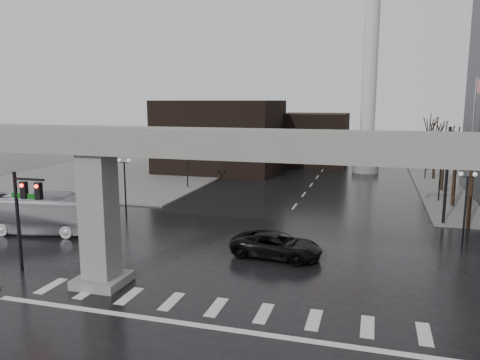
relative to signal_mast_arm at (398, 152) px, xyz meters
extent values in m
plane|color=black|center=(-8.99, -18.80, -5.83)|extent=(160.00, 160.00, 0.00)
cube|color=slate|center=(-34.99, 17.20, -5.75)|extent=(28.00, 36.00, 0.15)
cube|color=gray|center=(-8.99, -18.80, 2.17)|extent=(48.00, 2.20, 1.40)
cube|color=gray|center=(-15.99, -18.80, -2.18)|extent=(1.60, 1.60, 7.30)
cube|color=gray|center=(-15.99, -18.80, -5.58)|extent=(2.60, 2.60, 0.50)
cube|color=black|center=(-22.99, 23.20, -0.83)|extent=(16.00, 14.00, 10.00)
cube|color=black|center=(-10.99, 33.20, -1.83)|extent=(10.00, 10.00, 8.00)
cylinder|color=silver|center=(-2.99, 27.20, 9.17)|extent=(2.00, 2.00, 30.00)
cylinder|color=gray|center=(-2.99, 27.20, -5.23)|extent=(3.60, 3.60, 1.20)
cylinder|color=black|center=(3.81, 0.00, -1.83)|extent=(0.24, 0.24, 8.00)
cylinder|color=black|center=(-2.19, 0.00, 1.37)|extent=(12.00, 0.18, 0.18)
cube|color=black|center=(0.81, 0.00, 0.72)|extent=(0.35, 0.30, 1.00)
cube|color=black|center=(-2.69, 0.00, 0.72)|extent=(0.35, 0.30, 1.00)
cube|color=black|center=(-6.19, 0.00, 0.72)|extent=(0.35, 0.30, 1.00)
sphere|color=#FF0C05|center=(0.81, -0.18, 1.02)|extent=(0.20, 0.20, 0.20)
cube|color=#0D5C12|center=(2.31, 0.00, 1.17)|extent=(1.80, 0.05, 0.35)
cube|color=#0D5C12|center=(-4.19, 0.00, 1.17)|extent=(1.80, 0.05, 0.35)
cylinder|color=black|center=(-21.79, -18.30, -2.83)|extent=(0.20, 0.20, 6.00)
cylinder|color=black|center=(-20.79, -18.30, -0.23)|extent=(2.00, 0.14, 0.14)
cube|color=black|center=(-21.19, -18.30, -0.88)|extent=(0.35, 0.30, 1.00)
cube|color=black|center=(-20.19, -18.30, -0.88)|extent=(0.35, 0.30, 1.00)
cube|color=#0D5C12|center=(-21.29, -18.30, -1.23)|extent=(1.60, 0.05, 0.30)
cylinder|color=silver|center=(6.01, 3.20, 0.17)|extent=(0.12, 0.12, 12.00)
cylinder|color=black|center=(4.51, -4.80, -3.43)|extent=(0.14, 0.14, 4.80)
cube|color=black|center=(4.51, -4.80, -1.08)|extent=(0.90, 0.06, 0.06)
sphere|color=silver|center=(4.06, -4.80, -0.88)|extent=(0.32, 0.32, 0.32)
sphere|color=silver|center=(4.96, -4.80, -0.88)|extent=(0.32, 0.32, 0.32)
cylinder|color=black|center=(4.51, 9.20, -3.43)|extent=(0.14, 0.14, 4.80)
cube|color=black|center=(4.51, 9.20, -1.08)|extent=(0.90, 0.06, 0.06)
sphere|color=silver|center=(4.06, 9.20, -0.88)|extent=(0.32, 0.32, 0.32)
sphere|color=silver|center=(4.96, 9.20, -0.88)|extent=(0.32, 0.32, 0.32)
cylinder|color=black|center=(4.51, 23.20, -3.43)|extent=(0.14, 0.14, 4.80)
cube|color=black|center=(4.51, 23.20, -1.08)|extent=(0.90, 0.06, 0.06)
sphere|color=silver|center=(4.06, 23.20, -0.88)|extent=(0.32, 0.32, 0.32)
sphere|color=silver|center=(4.96, 23.20, -0.88)|extent=(0.32, 0.32, 0.32)
cylinder|color=black|center=(-22.49, -4.80, -3.43)|extent=(0.14, 0.14, 4.80)
cube|color=black|center=(-22.49, -4.80, -1.08)|extent=(0.90, 0.06, 0.06)
sphere|color=silver|center=(-22.94, -4.80, -0.88)|extent=(0.32, 0.32, 0.32)
sphere|color=silver|center=(-22.04, -4.80, -0.88)|extent=(0.32, 0.32, 0.32)
cylinder|color=black|center=(-22.49, 9.20, -3.43)|extent=(0.14, 0.14, 4.80)
cube|color=black|center=(-22.49, 9.20, -1.08)|extent=(0.90, 0.06, 0.06)
sphere|color=silver|center=(-22.94, 9.20, -0.88)|extent=(0.32, 0.32, 0.32)
sphere|color=silver|center=(-22.04, 9.20, -0.88)|extent=(0.32, 0.32, 0.32)
cylinder|color=black|center=(-22.49, 23.20, -3.43)|extent=(0.14, 0.14, 4.80)
cube|color=black|center=(-22.49, 23.20, -1.08)|extent=(0.90, 0.06, 0.06)
sphere|color=silver|center=(-22.94, 23.20, -0.88)|extent=(0.32, 0.32, 0.32)
sphere|color=silver|center=(-22.04, 23.20, -0.88)|extent=(0.32, 0.32, 0.32)
cylinder|color=black|center=(5.51, -0.80, -3.55)|extent=(0.34, 0.34, 4.55)
cylinder|color=black|center=(5.51, -0.80, 0.18)|extent=(0.12, 1.52, 2.98)
cylinder|color=black|center=(6.01, -0.55, -0.05)|extent=(0.83, 1.14, 2.51)
cylinder|color=black|center=(5.51, 7.20, -3.50)|extent=(0.34, 0.34, 4.66)
cylinder|color=black|center=(5.51, 7.20, 0.32)|extent=(0.12, 1.55, 3.05)
cylinder|color=black|center=(6.01, 7.45, 0.08)|extent=(0.85, 1.16, 2.57)
cylinder|color=black|center=(5.51, 15.20, -3.45)|extent=(0.34, 0.34, 4.76)
cylinder|color=black|center=(5.51, 15.20, 0.46)|extent=(0.12, 1.59, 3.11)
cylinder|color=black|center=(6.01, 15.45, 0.22)|extent=(0.86, 1.18, 2.62)
cylinder|color=black|center=(5.51, 23.20, -3.40)|extent=(0.34, 0.34, 4.87)
cylinder|color=black|center=(5.51, 23.20, 0.60)|extent=(0.12, 1.62, 3.18)
cylinder|color=black|center=(6.01, 23.45, 0.35)|extent=(0.88, 1.20, 2.68)
cylinder|color=black|center=(5.51, 31.20, -3.34)|extent=(0.34, 0.34, 4.97)
cylinder|color=black|center=(5.51, 31.20, 0.74)|extent=(0.12, 1.65, 3.25)
cylinder|color=black|center=(6.01, 31.45, 0.48)|extent=(0.89, 1.23, 2.74)
imported|color=black|center=(-7.66, -11.68, -5.01)|extent=(6.15, 3.35, 1.63)
imported|color=silver|center=(-26.45, -11.24, -4.28)|extent=(11.41, 4.28, 3.10)
camera|label=1|loc=(-1.86, -40.25, 4.26)|focal=35.00mm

